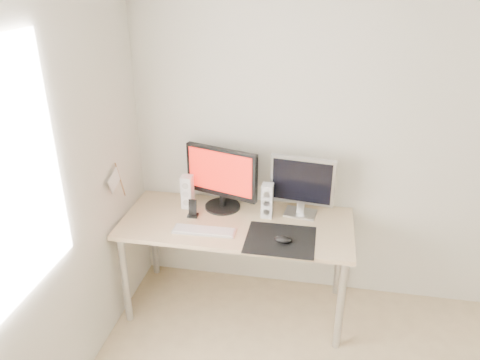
{
  "coord_description": "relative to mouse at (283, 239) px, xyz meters",
  "views": [
    {
      "loc": [
        -0.39,
        -1.39,
        2.37
      ],
      "look_at": [
        -0.92,
        1.47,
        1.01
      ],
      "focal_mm": 35.0,
      "sensor_mm": 36.0,
      "label": 1
    }
  ],
  "objects": [
    {
      "name": "second_monitor",
      "position": [
        0.08,
        0.4,
        0.22
      ],
      "size": [
        0.45,
        0.19,
        0.43
      ],
      "color": "silver",
      "rests_on": "desk"
    },
    {
      "name": "mouse",
      "position": [
        0.0,
        0.0,
        0.0
      ],
      "size": [
        0.11,
        0.07,
        0.04
      ],
      "primitive_type": "ellipsoid",
      "color": "black",
      "rests_on": "mousepad"
    },
    {
      "name": "speaker_right",
      "position": [
        -0.15,
        0.33,
        0.1
      ],
      "size": [
        0.08,
        0.09,
        0.25
      ],
      "color": "silver",
      "rests_on": "desk"
    },
    {
      "name": "main_monitor",
      "position": [
        -0.49,
        0.39,
        0.23
      ],
      "size": [
        0.54,
        0.33,
        0.47
      ],
      "color": "black",
      "rests_on": "desk"
    },
    {
      "name": "wall_back",
      "position": [
        0.59,
        0.58,
        0.5
      ],
      "size": [
        3.5,
        0.0,
        3.5
      ],
      "primitive_type": "plane",
      "rotation": [
        1.57,
        0.0,
        0.0
      ],
      "color": "silver",
      "rests_on": "ground"
    },
    {
      "name": "mousepad",
      "position": [
        -0.02,
        0.03,
        -0.02
      ],
      "size": [
        0.45,
        0.4,
        0.0
      ],
      "primitive_type": "cube",
      "color": "black",
      "rests_on": "desk"
    },
    {
      "name": "phone_dock",
      "position": [
        -0.66,
        0.23,
        0.02
      ],
      "size": [
        0.07,
        0.06,
        0.13
      ],
      "color": "black",
      "rests_on": "desk"
    },
    {
      "name": "desk",
      "position": [
        -0.34,
        0.21,
        -0.1
      ],
      "size": [
        1.6,
        0.7,
        0.73
      ],
      "color": "#D1B587",
      "rests_on": "ground"
    },
    {
      "name": "keyboard",
      "position": [
        -0.53,
        0.04,
        -0.02
      ],
      "size": [
        0.42,
        0.13,
        0.02
      ],
      "color": "silver",
      "rests_on": "desk"
    },
    {
      "name": "pennant",
      "position": [
        -1.13,
        0.07,
        0.29
      ],
      "size": [
        0.01,
        0.23,
        0.29
      ],
      "color": "#A57F54",
      "rests_on": "wall_left"
    },
    {
      "name": "speaker_left",
      "position": [
        -0.74,
        0.36,
        0.1
      ],
      "size": [
        0.08,
        0.09,
        0.25
      ],
      "color": "white",
      "rests_on": "desk"
    }
  ]
}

